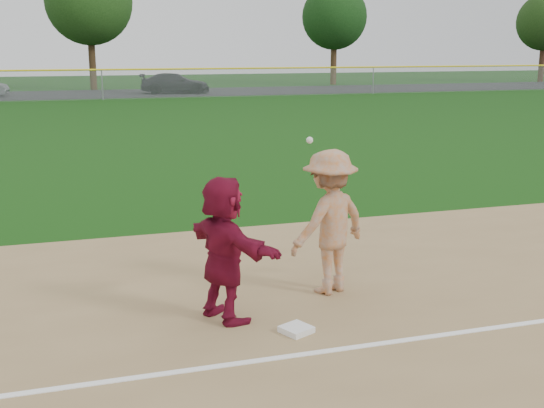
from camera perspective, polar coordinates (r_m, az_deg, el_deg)
name	(u,v)px	position (r m, az deg, el deg)	size (l,w,h in m)	color
ground	(306,327)	(8.97, 2.89, -10.22)	(160.00, 160.00, 0.00)	#113D0B
foul_line	(330,351)	(8.28, 4.84, -12.13)	(60.00, 0.10, 0.01)	white
parking_asphalt	(98,94)	(53.91, -14.36, 8.91)	(120.00, 10.00, 0.01)	black
first_base	(296,329)	(8.73, 2.05, -10.44)	(0.34, 0.34, 0.08)	white
base_runner	(224,249)	(8.86, -4.04, -3.76)	(1.79, 0.57, 1.92)	maroon
car_right	(175,83)	(53.30, -8.13, 9.97)	(2.13, 5.23, 1.52)	black
first_base_play	(329,222)	(9.85, 4.82, -1.51)	(1.56, 1.26, 2.37)	gray
outfield_fence	(101,70)	(47.83, -14.08, 10.80)	(110.00, 0.12, 110.00)	#999EA0
tree_2	(89,1)	(59.39, -15.08, 16.04)	(7.00, 7.00, 10.58)	#332312
tree_3	(334,17)	(65.48, 5.25, 15.32)	(6.00, 6.00, 9.19)	#3B2715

